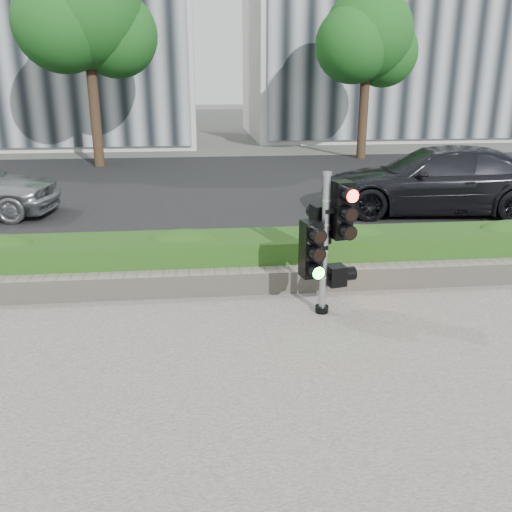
# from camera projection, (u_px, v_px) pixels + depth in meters

# --- Properties ---
(ground) EXTENTS (120.00, 120.00, 0.00)m
(ground) POSITION_uv_depth(u_px,v_px,m) (284.00, 353.00, 6.40)
(ground) COLOR #51514C
(ground) RESTS_ON ground
(road) EXTENTS (60.00, 13.00, 0.02)m
(road) POSITION_uv_depth(u_px,v_px,m) (231.00, 188.00, 15.83)
(road) COLOR black
(road) RESTS_ON ground
(curb) EXTENTS (60.00, 0.25, 0.12)m
(curb) POSITION_uv_depth(u_px,v_px,m) (256.00, 262.00, 9.35)
(curb) COLOR gray
(curb) RESTS_ON ground
(stone_wall) EXTENTS (12.00, 0.32, 0.34)m
(stone_wall) POSITION_uv_depth(u_px,v_px,m) (265.00, 280.00, 8.13)
(stone_wall) COLOR gray
(stone_wall) RESTS_ON sidewalk
(hedge) EXTENTS (12.00, 1.00, 0.68)m
(hedge) POSITION_uv_depth(u_px,v_px,m) (260.00, 256.00, 8.69)
(hedge) COLOR #3D7825
(hedge) RESTS_ON sidewalk
(building_right) EXTENTS (18.00, 10.00, 12.00)m
(building_right) POSITION_uv_depth(u_px,v_px,m) (416.00, 20.00, 29.19)
(building_right) COLOR #B7B7B2
(building_right) RESTS_ON ground
(tree_left) EXTENTS (4.61, 4.03, 7.34)m
(tree_left) POSITION_uv_depth(u_px,v_px,m) (86.00, 15.00, 18.09)
(tree_left) COLOR black
(tree_left) RESTS_ON ground
(tree_right) EXTENTS (4.10, 3.58, 6.53)m
(tree_right) POSITION_uv_depth(u_px,v_px,m) (367.00, 38.00, 20.21)
(tree_right) COLOR black
(tree_right) RESTS_ON ground
(traffic_signal) EXTENTS (0.70, 0.57, 1.94)m
(traffic_signal) POSITION_uv_depth(u_px,v_px,m) (326.00, 237.00, 7.14)
(traffic_signal) COLOR black
(traffic_signal) RESTS_ON sidewalk
(car_dark) EXTENTS (5.54, 2.84, 1.54)m
(car_dark) POSITION_uv_depth(u_px,v_px,m) (435.00, 180.00, 12.75)
(car_dark) COLOR black
(car_dark) RESTS_ON road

